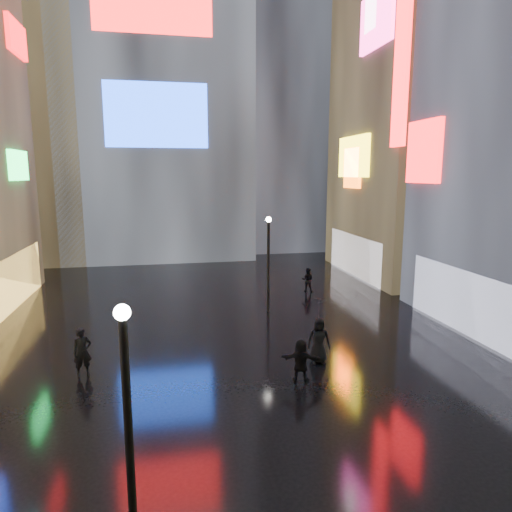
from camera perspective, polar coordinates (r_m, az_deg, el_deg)
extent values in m
plane|color=black|center=(22.62, -4.04, -8.98)|extent=(140.00, 140.00, 0.00)
cube|color=#FFC659|center=(29.09, -27.99, -2.76)|extent=(0.20, 10.00, 3.00)
cube|color=#19E54F|center=(30.16, -27.58, 10.00)|extent=(0.25, 3.00, 1.71)
cube|color=#FE0C10|center=(32.93, -27.76, 22.96)|extent=(0.25, 3.32, 1.94)
cube|color=white|center=(23.57, 24.95, -5.33)|extent=(0.20, 9.00, 3.00)
cube|color=#FE0C10|center=(26.11, 20.26, 12.13)|extent=(0.25, 2.99, 3.26)
cube|color=#FE0C10|center=(29.33, 17.81, 22.70)|extent=(0.25, 1.40, 10.00)
cube|color=black|center=(36.94, 20.46, 19.85)|extent=(10.00, 12.00, 28.00)
cube|color=white|center=(34.61, 12.25, 0.12)|extent=(0.20, 9.00, 3.00)
cube|color=yellow|center=(34.31, 12.10, 12.05)|extent=(0.25, 4.92, 2.91)
cube|color=#FE3296|center=(33.14, 14.85, 26.72)|extent=(0.25, 4.36, 3.46)
cube|color=#FE5C0C|center=(34.40, 11.97, 10.69)|extent=(0.25, 2.63, 2.87)
cube|color=#19E54F|center=(34.01, 14.36, 27.92)|extent=(0.25, 1.69, 2.90)
cube|color=black|center=(47.19, -12.66, 26.70)|extent=(16.00, 14.00, 42.00)
cube|color=#194CFF|center=(38.37, -12.33, 16.83)|extent=(8.00, 0.20, 5.00)
cube|color=black|center=(49.55, 2.65, 21.34)|extent=(12.00, 12.00, 34.00)
cube|color=black|center=(45.01, -27.02, 16.25)|extent=(10.00, 10.00, 26.00)
cylinder|color=black|center=(9.38, -15.55, -21.87)|extent=(0.16, 0.16, 5.00)
sphere|color=white|center=(8.33, -16.39, -6.79)|extent=(0.30, 0.30, 0.30)
cylinder|color=black|center=(24.62, 1.56, -1.33)|extent=(0.16, 0.16, 5.00)
sphere|color=white|center=(24.24, 1.59, 4.58)|extent=(0.30, 0.30, 0.30)
imported|color=black|center=(18.57, 7.84, -10.39)|extent=(1.00, 0.75, 1.85)
imported|color=black|center=(16.93, 5.62, -12.90)|extent=(1.54, 0.91, 1.58)
imported|color=black|center=(18.44, -20.88, -11.16)|extent=(0.77, 0.63, 1.83)
imported|color=black|center=(29.33, 6.46, -2.98)|extent=(0.92, 0.84, 1.53)
imported|color=black|center=(18.15, 7.95, -6.48)|extent=(0.94, 0.93, 0.80)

